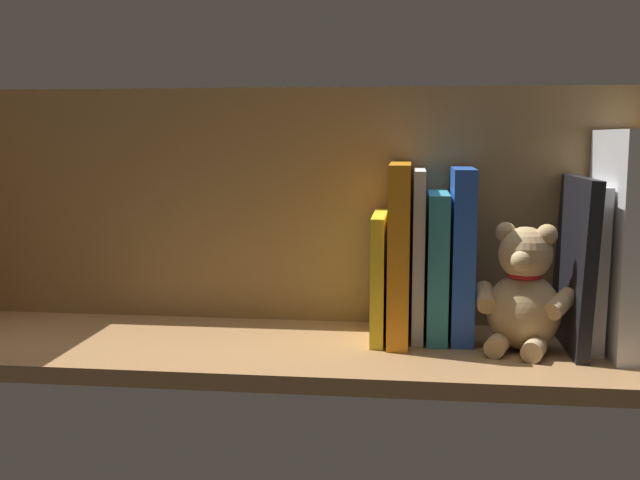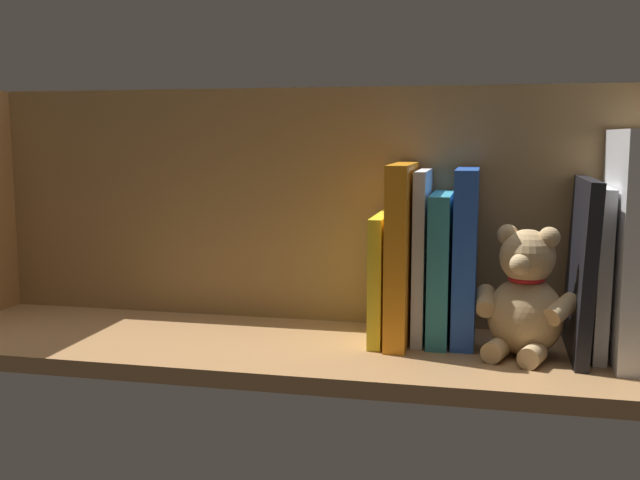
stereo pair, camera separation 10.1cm
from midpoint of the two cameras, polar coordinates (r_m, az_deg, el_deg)
The scene contains 11 objects.
ground_plane at distance 104.68cm, azimuth 2.80°, elevation -8.35°, with size 115.85×30.32×2.20cm, color #A87A4C.
shelf_back_panel at distance 113.74cm, azimuth 3.99°, elevation 2.56°, with size 115.85×1.50×35.29cm, color olive.
dictionary_thick_white at distance 104.75cm, azimuth 25.47°, elevation -0.38°, with size 6.24×18.98×28.97cm, color silver.
book_3 at distance 106.23cm, azimuth 22.82°, elevation -2.09°, with size 1.69×15.40×21.77cm, color silver.
book_4 at distance 104.35cm, azimuth 21.84°, elevation -1.93°, with size 1.68×18.36×22.79cm, color black.
teddy_bear at distance 101.38cm, azimuth 18.08°, elevation -4.30°, with size 12.98×12.83×16.90cm.
book_5 at distance 105.56cm, azimuth 13.68°, elevation -1.20°, with size 3.01×13.02×23.79cm, color blue.
book_6 at distance 105.68cm, azimuth 11.85°, elevation -2.06°, with size 2.80×13.32×20.41cm, color teal.
book_7 at distance 105.84cm, azimuth 10.46°, elevation -1.15°, with size 1.58×12.61×23.53cm, color silver.
book_8 at distance 104.35cm, azimuth 8.97°, elevation -1.00°, with size 2.86×15.75×24.44cm, color orange.
book_9 at distance 105.63cm, azimuth 7.45°, elevation -2.79°, with size 1.82×14.77×17.43cm, color yellow.
Camera 2 is at (-22.17, 98.16, 28.16)cm, focal length 42.30 mm.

